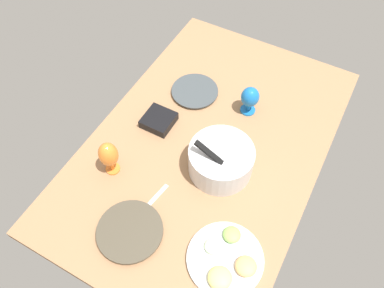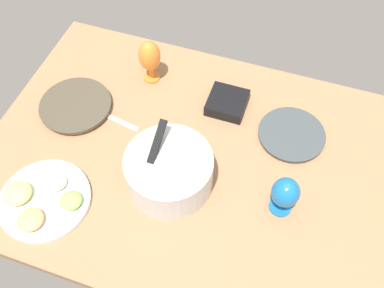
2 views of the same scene
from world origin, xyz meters
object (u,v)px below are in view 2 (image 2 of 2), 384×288
mixing_bowl (169,171)px  fruit_platter (42,200)px  hurricane_glass_orange (150,57)px  hurricane_glass_blue (285,193)px  dinner_plate_left (291,135)px  square_bowl_black (227,102)px  dinner_plate_right (76,106)px

mixing_bowl → fruit_platter: mixing_bowl is taller
hurricane_glass_orange → hurricane_glass_blue: size_ratio=1.21×
dinner_plate_left → hurricane_glass_orange: (59.12, -10.39, 10.65)cm
fruit_platter → hurricane_glass_blue: bearing=-162.4°
dinner_plate_left → fruit_platter: (72.44, 53.03, 0.70)cm
mixing_bowl → hurricane_glass_orange: bearing=-60.9°
hurricane_glass_orange → hurricane_glass_blue: 73.10cm
fruit_platter → square_bowl_black: (-46.17, -59.01, 0.82)cm
mixing_bowl → hurricane_glass_blue: bearing=-175.7°
dinner_plate_right → hurricane_glass_blue: bearing=169.3°
dinner_plate_right → hurricane_glass_orange: 33.88cm
dinner_plate_left → hurricane_glass_orange: size_ratio=1.29×
square_bowl_black → mixing_bowl: bearing=76.5°
dinner_plate_left → square_bowl_black: (26.27, -5.98, 1.53)cm
fruit_platter → hurricane_glass_orange: bearing=-101.9°
fruit_platter → square_bowl_black: bearing=-128.0°
mixing_bowl → hurricane_glass_blue: size_ratio=1.85×
dinner_plate_right → fruit_platter: bearing=101.9°
hurricane_glass_orange → square_bowl_black: (-32.85, 4.42, -9.12)cm
mixing_bowl → square_bowl_black: mixing_bowl is taller
dinner_plate_left → fruit_platter: bearing=36.2°
fruit_platter → hurricane_glass_blue: size_ratio=1.95×
dinner_plate_left → hurricane_glass_blue: hurricane_glass_blue is taller
fruit_platter → hurricane_glass_orange: (-13.32, -63.43, 9.94)cm
dinner_plate_left → mixing_bowl: bearing=42.2°
fruit_platter → hurricane_glass_orange: 65.57cm
mixing_bowl → hurricane_glass_orange: 48.88cm
hurricane_glass_blue → square_bowl_black: size_ratio=1.09×
square_bowl_black → hurricane_glass_blue: bearing=128.9°
hurricane_glass_blue → dinner_plate_right: bearing=-10.7°
fruit_platter → hurricane_glass_orange: size_ratio=1.61×
mixing_bowl → square_bowl_black: 39.54cm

